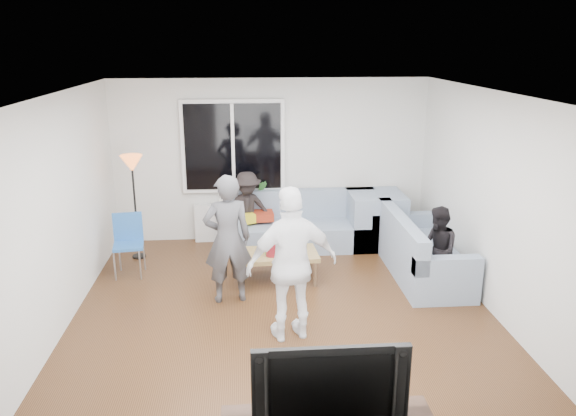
{
  "coord_description": "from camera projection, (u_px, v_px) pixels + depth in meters",
  "views": [
    {
      "loc": [
        -0.43,
        -6.02,
        3.15
      ],
      "look_at": [
        0.1,
        0.6,
        1.15
      ],
      "focal_mm": 34.8,
      "sensor_mm": 36.0,
      "label": 1
    }
  ],
  "objects": [
    {
      "name": "coffee_table",
      "position": [
        277.0,
        266.0,
        7.59
      ],
      "size": [
        1.13,
        0.66,
        0.4
      ],
      "primitive_type": "cube",
      "rotation": [
        0.0,
        0.0,
        0.05
      ],
      "color": "tan",
      "rests_on": "floor"
    },
    {
      "name": "wall_back",
      "position": [
        271.0,
        160.0,
        8.96
      ],
      "size": [
        5.0,
        0.04,
        2.6
      ],
      "primitive_type": "cube",
      "color": "silver",
      "rests_on": "ground"
    },
    {
      "name": "window_frame",
      "position": [
        233.0,
        147.0,
        8.77
      ],
      "size": [
        1.62,
        0.06,
        1.47
      ],
      "primitive_type": "cube",
      "color": "white",
      "rests_on": "wall_back"
    },
    {
      "name": "floor_lamp",
      "position": [
        135.0,
        208.0,
        8.23
      ],
      "size": [
        0.32,
        0.32,
        1.56
      ],
      "primitive_type": null,
      "color": "orange",
      "rests_on": "floor"
    },
    {
      "name": "bottle_e",
      "position": [
        298.0,
        242.0,
        7.67
      ],
      "size": [
        0.07,
        0.07,
        0.19
      ],
      "primitive_type": "cylinder",
      "color": "black",
      "rests_on": "coffee_table"
    },
    {
      "name": "television",
      "position": [
        328.0,
        379.0,
        4.1
      ],
      "size": [
        1.14,
        0.15,
        0.66
      ],
      "primitive_type": "imported",
      "color": "black",
      "rests_on": "tv_console"
    },
    {
      "name": "bottle_b",
      "position": [
        268.0,
        248.0,
        7.42
      ],
      "size": [
        0.08,
        0.08,
        0.21
      ],
      "primitive_type": "cylinder",
      "color": "#198E1B",
      "rests_on": "coffee_table"
    },
    {
      "name": "wall_left",
      "position": [
        55.0,
        216.0,
        6.12
      ],
      "size": [
        0.04,
        5.5,
        2.6
      ],
      "primitive_type": "cube",
      "color": "silver",
      "rests_on": "ground"
    },
    {
      "name": "sofa_right_section",
      "position": [
        424.0,
        246.0,
        7.71
      ],
      "size": [
        2.0,
        0.85,
        0.85
      ],
      "primitive_type": null,
      "rotation": [
        0.0,
        0.0,
        1.57
      ],
      "color": "gray",
      "rests_on": "floor"
    },
    {
      "name": "floor",
      "position": [
        284.0,
        316.0,
        6.7
      ],
      "size": [
        5.0,
        5.5,
        0.04
      ],
      "primitive_type": "cube",
      "color": "#56351C",
      "rests_on": "ground"
    },
    {
      "name": "window_glass",
      "position": [
        233.0,
        147.0,
        8.73
      ],
      "size": [
        1.5,
        0.02,
        1.35
      ],
      "primitive_type": "cube",
      "color": "black",
      "rests_on": "window_frame"
    },
    {
      "name": "potted_plant",
      "position": [
        261.0,
        192.0,
        8.94
      ],
      "size": [
        0.22,
        0.19,
        0.39
      ],
      "primitive_type": "imported",
      "rotation": [
        0.0,
        0.0,
        0.07
      ],
      "color": "#2A5F26",
      "rests_on": "radiator"
    },
    {
      "name": "spectator_back",
      "position": [
        247.0,
        210.0,
        8.68
      ],
      "size": [
        0.85,
        0.57,
        1.23
      ],
      "primitive_type": "imported",
      "rotation": [
        0.0,
        0.0,
        0.15
      ],
      "color": "black",
      "rests_on": "floor"
    },
    {
      "name": "pitcher",
      "position": [
        272.0,
        250.0,
        7.41
      ],
      "size": [
        0.17,
        0.17,
        0.17
      ],
      "primitive_type": "cylinder",
      "color": "maroon",
      "rests_on": "coffee_table"
    },
    {
      "name": "bottle_c",
      "position": [
        276.0,
        241.0,
        7.63
      ],
      "size": [
        0.07,
        0.07,
        0.23
      ],
      "primitive_type": "cylinder",
      "color": "#33130B",
      "rests_on": "coffee_table"
    },
    {
      "name": "cushion_yellow",
      "position": [
        241.0,
        218.0,
        8.65
      ],
      "size": [
        0.47,
        0.44,
        0.14
      ],
      "primitive_type": "cube",
      "rotation": [
        0.0,
        0.0,
        0.38
      ],
      "color": "gold",
      "rests_on": "sofa_back_section"
    },
    {
      "name": "ceiling",
      "position": [
        283.0,
        92.0,
        5.94
      ],
      "size": [
        5.0,
        5.5,
        0.04
      ],
      "primitive_type": "cube",
      "color": "white",
      "rests_on": "ground"
    },
    {
      "name": "player_left",
      "position": [
        228.0,
        239.0,
        6.83
      ],
      "size": [
        0.65,
        0.48,
        1.63
      ],
      "primitive_type": "imported",
      "rotation": [
        0.0,
        0.0,
        3.3
      ],
      "color": "#47474C",
      "rests_on": "floor"
    },
    {
      "name": "radiator",
      "position": [
        235.0,
        222.0,
        9.09
      ],
      "size": [
        1.3,
        0.12,
        0.62
      ],
      "primitive_type": "cube",
      "color": "silver",
      "rests_on": "floor"
    },
    {
      "name": "vase",
      "position": [
        224.0,
        199.0,
        8.93
      ],
      "size": [
        0.21,
        0.21,
        0.18
      ],
      "primitive_type": "imported",
      "rotation": [
        0.0,
        0.0,
        -0.27
      ],
      "color": "white",
      "rests_on": "radiator"
    },
    {
      "name": "cushion_red",
      "position": [
        262.0,
        216.0,
        8.76
      ],
      "size": [
        0.38,
        0.32,
        0.13
      ],
      "primitive_type": "cube",
      "rotation": [
        0.0,
        0.0,
        0.06
      ],
      "color": "maroon",
      "rests_on": "sofa_back_section"
    },
    {
      "name": "sofa_back_section",
      "position": [
        305.0,
        221.0,
        8.77
      ],
      "size": [
        2.3,
        0.85,
        0.85
      ],
      "primitive_type": null,
      "color": "gray",
      "rests_on": "floor"
    },
    {
      "name": "window_mullion",
      "position": [
        233.0,
        147.0,
        8.72
      ],
      "size": [
        0.05,
        0.03,
        1.35
      ],
      "primitive_type": "cube",
      "color": "white",
      "rests_on": "window_frame"
    },
    {
      "name": "spectator_right",
      "position": [
        438.0,
        250.0,
        7.15
      ],
      "size": [
        0.44,
        0.56,
        1.14
      ],
      "primitive_type": "imported",
      "rotation": [
        0.0,
        0.0,
        -1.55
      ],
      "color": "black",
      "rests_on": "floor"
    },
    {
      "name": "sofa_corner",
      "position": [
        375.0,
        219.0,
        8.86
      ],
      "size": [
        0.85,
        0.85,
        0.85
      ],
      "primitive_type": "cube",
      "color": "gray",
      "rests_on": "floor"
    },
    {
      "name": "wall_front",
      "position": [
        314.0,
        333.0,
        3.67
      ],
      "size": [
        5.0,
        0.04,
        2.6
      ],
      "primitive_type": "cube",
      "color": "silver",
      "rests_on": "ground"
    },
    {
      "name": "player_right",
      "position": [
        292.0,
        264.0,
        5.95
      ],
      "size": [
        1.07,
        0.63,
        1.72
      ],
      "primitive_type": "imported",
      "rotation": [
        0.0,
        0.0,
        3.36
      ],
      "color": "white",
      "rests_on": "floor"
    },
    {
      "name": "wall_right",
      "position": [
        498.0,
        206.0,
        6.51
      ],
      "size": [
        0.04,
        5.5,
        2.6
      ],
      "primitive_type": "cube",
      "color": "silver",
      "rests_on": "ground"
    },
    {
      "name": "side_chair",
      "position": [
        129.0,
        246.0,
        7.69
      ],
      "size": [
        0.45,
        0.45,
        0.86
      ],
      "primitive_type": null,
      "rotation": [
        0.0,
        0.0,
        0.14
      ],
      "color": "#275FAC",
      "rests_on": "floor"
    }
  ]
}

